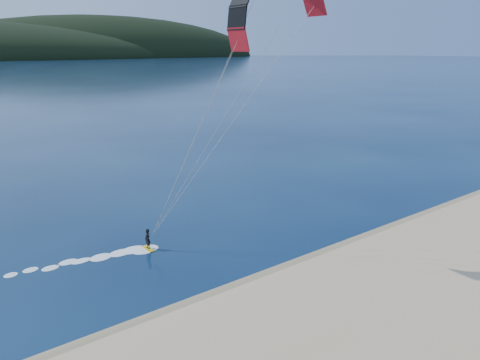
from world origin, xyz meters
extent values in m
plane|color=#061532|center=(0.00, 0.00, 0.00)|extent=(1800.00, 1800.00, 0.00)
cube|color=olive|center=(0.00, 4.50, 0.05)|extent=(220.00, 2.50, 0.10)
ellipsoid|color=black|center=(260.00, 760.00, 0.00)|extent=(600.00, 240.00, 140.00)
cube|color=gold|center=(-2.43, 13.19, 0.04)|extent=(0.47, 1.24, 0.07)
imported|color=black|center=(-2.43, 13.19, 0.82)|extent=(0.40, 0.57, 1.50)
cylinder|color=gray|center=(1.39, 10.38, 8.18)|extent=(0.02, 0.02, 16.67)
camera|label=1|loc=(-13.52, -13.57, 13.91)|focal=31.99mm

